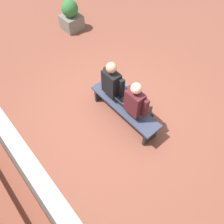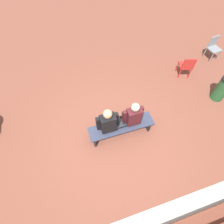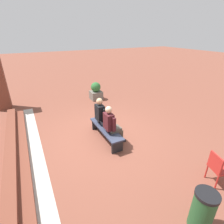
{
  "view_description": "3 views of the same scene",
  "coord_description": "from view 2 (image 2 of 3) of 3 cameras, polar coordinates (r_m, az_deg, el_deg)",
  "views": [
    {
      "loc": [
        -2.29,
        2.05,
        4.11
      ],
      "look_at": [
        -0.3,
        0.33,
        0.64
      ],
      "focal_mm": 35.0,
      "sensor_mm": 36.0,
      "label": 1
    },
    {
      "loc": [
        0.72,
        2.05,
        4.59
      ],
      "look_at": [
        -0.02,
        -0.3,
        0.91
      ],
      "focal_mm": 28.0,
      "sensor_mm": 36.0,
      "label": 2
    },
    {
      "loc": [
        -4.85,
        2.05,
        3.4
      ],
      "look_at": [
        -0.23,
        -0.32,
        0.99
      ],
      "focal_mm": 28.0,
      "sensor_mm": 36.0,
      "label": 3
    }
  ],
  "objects": [
    {
      "name": "plastic_chair_far_left",
      "position": [
        8.06,
        30.26,
        18.01
      ],
      "size": [
        0.47,
        0.47,
        0.84
      ],
      "color": "gray",
      "rests_on": "ground"
    },
    {
      "name": "litter_bin",
      "position": [
        6.55,
        32.36,
        6.41
      ],
      "size": [
        0.42,
        0.42,
        0.86
      ],
      "color": "#23562D",
      "rests_on": "ground"
    },
    {
      "name": "plastic_chair_far_right",
      "position": [
        6.75,
        23.17,
        13.75
      ],
      "size": [
        0.52,
        0.52,
        0.84
      ],
      "color": "red",
      "rests_on": "ground"
    },
    {
      "name": "person_student",
      "position": [
        4.63,
        6.48,
        -1.17
      ],
      "size": [
        0.55,
        0.69,
        1.35
      ],
      "color": "#4C473D",
      "rests_on": "ground"
    },
    {
      "name": "concrete_strip",
      "position": [
        4.69,
        13.42,
        -30.75
      ],
      "size": [
        8.0,
        0.4,
        0.01
      ],
      "primitive_type": "cube",
      "color": "#B7B2A8",
      "rests_on": "ground"
    },
    {
      "name": "laptop",
      "position": [
        4.7,
        2.6,
        -4.49
      ],
      "size": [
        0.32,
        0.29,
        0.21
      ],
      "color": "black",
      "rests_on": "bench"
    },
    {
      "name": "ground_plane",
      "position": [
        5.08,
        0.78,
        -8.54
      ],
      "size": [
        60.0,
        60.0,
        0.0
      ],
      "primitive_type": "plane",
      "color": "brown"
    },
    {
      "name": "bench",
      "position": [
        4.84,
        3.02,
        -5.07
      ],
      "size": [
        1.8,
        0.44,
        0.45
      ],
      "color": "#33384C",
      "rests_on": "ground"
    },
    {
      "name": "person_adult",
      "position": [
        4.48,
        -1.69,
        -3.29
      ],
      "size": [
        0.57,
        0.72,
        1.38
      ],
      "color": "#384C75",
      "rests_on": "ground"
    }
  ]
}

